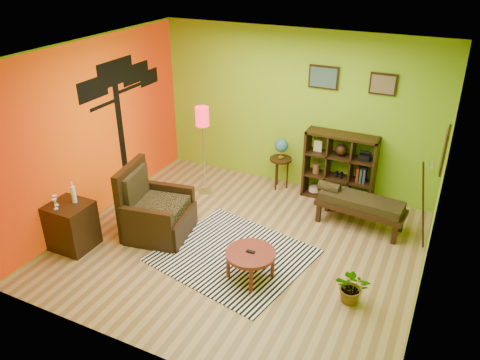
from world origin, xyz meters
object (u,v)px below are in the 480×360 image
at_px(armchair, 154,214).
at_px(floor_lamp, 202,124).
at_px(side_cabinet, 71,225).
at_px(potted_plant, 352,290).
at_px(cube_shelf, 340,167).
at_px(bench, 359,203).
at_px(coffee_table, 250,256).
at_px(globe_table, 281,151).

xyz_separation_m(armchair, floor_lamp, (0.04, 1.47, 0.95)).
relative_size(armchair, side_cabinet, 1.09).
relative_size(side_cabinet, potted_plant, 2.20).
height_order(floor_lamp, cube_shelf, floor_lamp).
height_order(armchair, bench, armchair).
xyz_separation_m(coffee_table, globe_table, (-0.58, 2.57, 0.37)).
xyz_separation_m(armchair, bench, (2.74, 1.54, 0.07)).
bearing_deg(cube_shelf, globe_table, -176.92).
height_order(cube_shelf, potted_plant, cube_shelf).
xyz_separation_m(coffee_table, armchair, (-1.76, 0.35, -0.01)).
relative_size(armchair, cube_shelf, 0.92).
xyz_separation_m(armchair, side_cabinet, (-0.88, -0.81, 0.02)).
xyz_separation_m(side_cabinet, floor_lamp, (0.92, 2.28, 0.93)).
height_order(cube_shelf, bench, cube_shelf).
bearing_deg(bench, potted_plant, -78.81).
relative_size(floor_lamp, cube_shelf, 1.33).
xyz_separation_m(cube_shelf, potted_plant, (0.86, -2.51, -0.42)).
xyz_separation_m(side_cabinet, bench, (3.62, 2.36, 0.05)).
xyz_separation_m(coffee_table, side_cabinet, (-2.64, -0.46, 0.01)).
xyz_separation_m(side_cabinet, potted_plant, (3.97, 0.58, -0.18)).
height_order(side_cabinet, potted_plant, side_cabinet).
height_order(globe_table, potted_plant, globe_table).
distance_m(globe_table, bench, 1.73).
height_order(globe_table, cube_shelf, cube_shelf).
xyz_separation_m(cube_shelf, bench, (0.50, -0.73, -0.20)).
height_order(coffee_table, bench, bench).
bearing_deg(coffee_table, bench, 62.77).
distance_m(cube_shelf, potted_plant, 2.68).
distance_m(side_cabinet, globe_table, 3.68).
xyz_separation_m(floor_lamp, cube_shelf, (2.20, 0.80, -0.69)).
height_order(floor_lamp, potted_plant, floor_lamp).
relative_size(side_cabinet, bench, 0.72).
bearing_deg(armchair, side_cabinet, -137.21).
distance_m(floor_lamp, cube_shelf, 2.44).
xyz_separation_m(floor_lamp, bench, (2.70, 0.08, -0.89)).
bearing_deg(floor_lamp, bench, 1.64).
bearing_deg(side_cabinet, floor_lamp, 68.09).
height_order(floor_lamp, bench, floor_lamp).
xyz_separation_m(floor_lamp, potted_plant, (3.05, -1.70, -1.11)).
bearing_deg(armchair, potted_plant, -4.34).
xyz_separation_m(coffee_table, cube_shelf, (0.47, 2.62, 0.25)).
height_order(armchair, globe_table, armchair).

